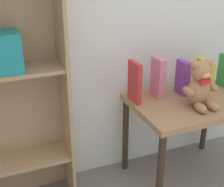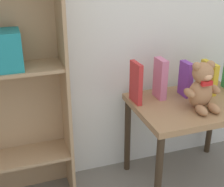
# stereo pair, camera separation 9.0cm
# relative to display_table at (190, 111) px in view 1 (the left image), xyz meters

# --- Properties ---
(display_table) EXTENTS (0.70, 0.51, 0.56)m
(display_table) POSITION_rel_display_table_xyz_m (0.00, 0.00, 0.00)
(display_table) COLOR #9E754C
(display_table) RESTS_ON ground_plane
(teddy_bear) EXTENTS (0.21, 0.19, 0.27)m
(teddy_bear) POSITION_rel_display_table_xyz_m (-0.01, -0.07, 0.20)
(teddy_bear) COLOR #A8754C
(teddy_bear) RESTS_ON display_table
(book_standing_red) EXTENTS (0.03, 0.13, 0.24)m
(book_standing_red) POSITION_rel_display_table_xyz_m (-0.32, 0.11, 0.20)
(book_standing_red) COLOR red
(book_standing_red) RESTS_ON display_table
(book_standing_pink) EXTENTS (0.04, 0.11, 0.24)m
(book_standing_pink) POSITION_rel_display_table_xyz_m (-0.16, 0.13, 0.20)
(book_standing_pink) COLOR #D17093
(book_standing_pink) RESTS_ON display_table
(book_standing_purple) EXTENTS (0.04, 0.11, 0.21)m
(book_standing_purple) POSITION_rel_display_table_xyz_m (-0.00, 0.11, 0.18)
(book_standing_purple) COLOR purple
(book_standing_purple) RESTS_ON display_table
(book_standing_yellow) EXTENTS (0.03, 0.15, 0.20)m
(book_standing_yellow) POSITION_rel_display_table_xyz_m (0.16, 0.10, 0.17)
(book_standing_yellow) COLOR gold
(book_standing_yellow) RESTS_ON display_table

